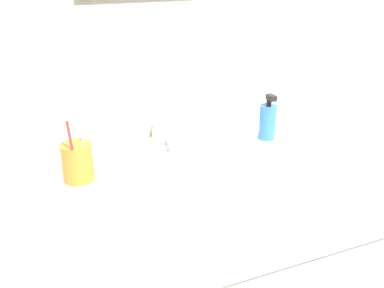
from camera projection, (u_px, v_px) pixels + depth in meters
The scene contains 7 objects.
tiled_wall_back at pixel (155, 43), 1.35m from camera, with size 2.49×0.04×2.40m, color beige.
sink_basin at pixel (196, 190), 1.17m from camera, with size 0.45×0.45×0.10m.
faucet at pixel (168, 130), 1.32m from camera, with size 0.02×0.14×0.12m.
toothbrush_cup at pixel (78, 162), 1.14m from camera, with size 0.08×0.08×0.10m, color orange.
toothbrush_red at pixel (71, 143), 1.08m from camera, with size 0.02×0.04×0.21m.
toothbrush_white at pixel (83, 139), 1.13m from camera, with size 0.03×0.01×0.19m.
soap_dispenser at pixel (268, 121), 1.39m from camera, with size 0.05×0.06×0.15m.
Camera 1 is at (-0.42, -0.92, 1.46)m, focal length 40.56 mm.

